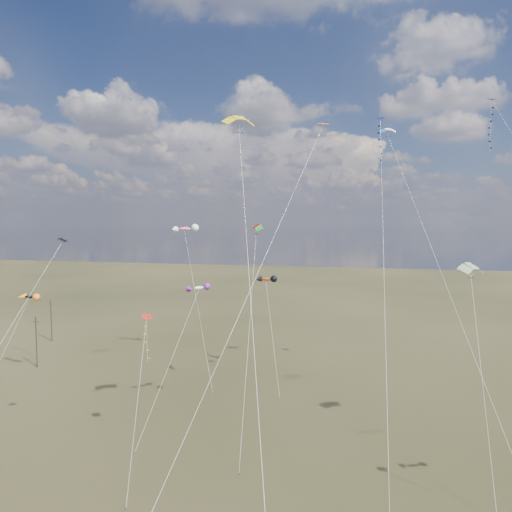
% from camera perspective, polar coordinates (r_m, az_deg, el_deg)
% --- Properties ---
extents(utility_pole_near, '(1.40, 0.20, 8.00)m').
position_cam_1_polar(utility_pole_near, '(80.00, -25.76, -9.60)').
color(utility_pole_near, black).
rests_on(utility_pole_near, ground).
extents(utility_pole_far, '(1.40, 0.20, 8.00)m').
position_cam_1_polar(utility_pole_far, '(95.57, -24.22, -7.33)').
color(utility_pole_far, black).
rests_on(utility_pole_far, ground).
extents(diamond_black_high, '(14.40, 22.27, 37.36)m').
position_cam_1_polar(diamond_black_high, '(61.23, 28.42, 12.52)').
color(diamond_black_high, black).
rests_on(diamond_black_high, ground).
extents(diamond_navy_tall, '(0.99, 23.01, 34.06)m').
position_cam_1_polar(diamond_navy_tall, '(50.70, 15.30, 11.50)').
color(diamond_navy_tall, '#080B46').
rests_on(diamond_navy_tall, ground).
extents(diamond_black_mid, '(7.01, 12.90, 21.25)m').
position_cam_1_polar(diamond_black_mid, '(43.86, -28.00, -7.10)').
color(diamond_black_mid, black).
rests_on(diamond_black_mid, ground).
extents(diamond_red_low, '(2.75, 8.99, 13.89)m').
position_cam_1_polar(diamond_red_low, '(45.51, -13.55, -10.67)').
color(diamond_red_low, '#A91813').
rests_on(diamond_red_low, ground).
extents(diamond_orange_center, '(11.10, 19.87, 31.39)m').
position_cam_1_polar(diamond_orange_center, '(35.61, 2.54, 3.21)').
color(diamond_orange_center, '#CD501B').
rests_on(diamond_orange_center, ground).
extents(parafoil_yellow, '(9.69, 24.69, 32.47)m').
position_cam_1_polar(parafoil_yellow, '(41.27, -2.09, 16.76)').
color(parafoil_yellow, gold).
rests_on(parafoil_yellow, ground).
extents(parafoil_blue_white, '(12.38, 17.76, 34.87)m').
position_cam_1_polar(parafoil_blue_white, '(61.47, 16.29, 14.70)').
color(parafoil_blue_white, blue).
rests_on(parafoil_blue_white, ground).
extents(parafoil_striped, '(2.84, 12.28, 19.24)m').
position_cam_1_polar(parafoil_striped, '(47.71, 25.34, -1.18)').
color(parafoil_striped, yellow).
rests_on(parafoil_striped, ground).
extents(parafoil_tricolor, '(3.28, 17.15, 22.74)m').
position_cam_1_polar(parafoil_tricolor, '(55.33, 0.01, 3.59)').
color(parafoil_tricolor, '#DFA50A').
rests_on(parafoil_tricolor, ground).
extents(novelty_black_orange, '(4.01, 7.23, 12.38)m').
position_cam_1_polar(novelty_black_orange, '(74.30, -26.52, -4.61)').
color(novelty_black_orange, black).
rests_on(novelty_black_orange, ground).
extents(novelty_orange_black, '(5.22, 9.30, 14.95)m').
position_cam_1_polar(novelty_orange_black, '(66.61, 1.25, -2.95)').
color(novelty_orange_black, '#D7420D').
rests_on(novelty_orange_black, ground).
extents(novelty_white_purple, '(4.52, 10.79, 15.65)m').
position_cam_1_polar(novelty_white_purple, '(52.53, -7.18, -4.05)').
color(novelty_white_purple, silver).
rests_on(novelty_white_purple, ground).
extents(novelty_redwhite_stripe, '(10.82, 13.27, 22.33)m').
position_cam_1_polar(novelty_redwhite_stripe, '(73.59, -8.93, 3.35)').
color(novelty_redwhite_stripe, red).
rests_on(novelty_redwhite_stripe, ground).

